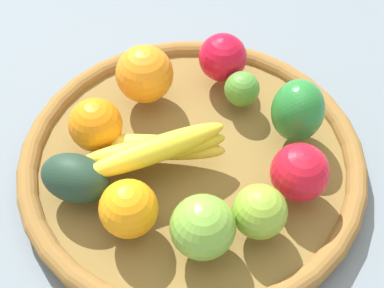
# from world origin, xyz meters

# --- Properties ---
(ground_plane) EXTENTS (2.40, 2.40, 0.00)m
(ground_plane) POSITION_xyz_m (0.00, 0.00, 0.00)
(ground_plane) COLOR slate
(ground_plane) RESTS_ON ground
(basket) EXTENTS (0.47, 0.47, 0.04)m
(basket) POSITION_xyz_m (0.00, 0.00, 0.02)
(basket) COLOR olive
(basket) RESTS_ON ground_plane
(apple_1) EXTENTS (0.08, 0.08, 0.07)m
(apple_1) POSITION_xyz_m (0.15, 0.00, 0.07)
(apple_1) COLOR red
(apple_1) RESTS_ON basket
(banana_bunch) EXTENTS (0.15, 0.19, 0.06)m
(banana_bunch) POSITION_xyz_m (-0.03, 0.04, 0.07)
(banana_bunch) COLOR yellow
(banana_bunch) RESTS_ON basket
(orange_0) EXTENTS (0.10, 0.10, 0.07)m
(orange_0) POSITION_xyz_m (-0.02, 0.13, 0.07)
(orange_0) COLOR orange
(orange_0) RESTS_ON basket
(orange_2) EXTENTS (0.08, 0.08, 0.08)m
(orange_2) POSITION_xyz_m (0.09, 0.09, 0.08)
(orange_2) COLOR orange
(orange_2) RESTS_ON basket
(bell_pepper) EXTENTS (0.08, 0.07, 0.09)m
(bell_pepper) POSITION_xyz_m (0.08, -0.12, 0.08)
(bell_pepper) COLOR #257E33
(bell_pepper) RESTS_ON basket
(orange_1) EXTENTS (0.08, 0.08, 0.07)m
(orange_1) POSITION_xyz_m (-0.13, 0.04, 0.07)
(orange_1) COLOR orange
(orange_1) RESTS_ON basket
(apple_0) EXTENTS (0.09, 0.09, 0.07)m
(apple_0) POSITION_xyz_m (-0.08, -0.11, 0.07)
(apple_0) COLOR #85B034
(apple_0) RESTS_ON basket
(apple_2) EXTENTS (0.09, 0.09, 0.07)m
(apple_2) POSITION_xyz_m (-0.02, -0.14, 0.08)
(apple_2) COLOR red
(apple_2) RESTS_ON basket
(lime_0) EXTENTS (0.06, 0.06, 0.05)m
(lime_0) POSITION_xyz_m (0.11, -0.04, 0.06)
(lime_0) COLOR #519235
(lime_0) RESTS_ON basket
(apple_3) EXTENTS (0.10, 0.10, 0.08)m
(apple_3) POSITION_xyz_m (-0.13, -0.05, 0.08)
(apple_3) COLOR #76AF3C
(apple_3) RESTS_ON basket
(avocado) EXTENTS (0.07, 0.09, 0.06)m
(avocado) POSITION_xyz_m (-0.10, 0.12, 0.07)
(avocado) COLOR #1F3929
(avocado) RESTS_ON basket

